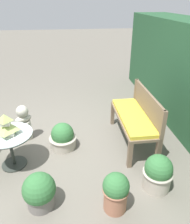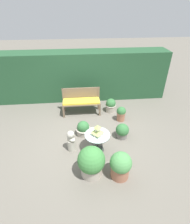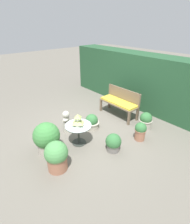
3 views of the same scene
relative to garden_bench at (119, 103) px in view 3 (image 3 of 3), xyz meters
The scene contains 13 objects.
ground 1.31m from the garden_bench, 86.48° to the right, with size 30.00×30.00×0.00m, color #666056.
foliage_hedge_back 1.33m from the garden_bench, 86.48° to the left, with size 6.40×0.86×1.81m, color #234C2D.
garden_bench is the anchor object (origin of this frame).
bench_backrest 0.29m from the garden_bench, 90.00° to the left, with size 1.27×0.06×0.87m.
patio_table 1.87m from the garden_bench, 79.06° to the right, with size 0.64×0.64×0.53m.
pagoda_birdhouse 1.88m from the garden_bench, 79.06° to the right, with size 0.26×0.26×0.30m.
garden_bust 1.79m from the garden_bench, 100.18° to the right, with size 0.29×0.32×0.61m.
potted_plant_table_near 2.57m from the garden_bench, 86.78° to the right, with size 0.61×0.61×0.76m.
potted_plant_bench_right 1.04m from the garden_bench, ahead, with size 0.37×0.37×0.48m.
potted_plant_hedge_corner 1.16m from the garden_bench, 89.25° to the right, with size 0.44×0.44×0.43m.
potted_plant_path_edge 1.79m from the garden_bench, 51.19° to the right, with size 0.38×0.38×0.44m.
potted_plant_table_far 1.38m from the garden_bench, 23.36° to the right, with size 0.30×0.30×0.49m.
potted_plant_bench_left 2.79m from the garden_bench, 73.96° to the right, with size 0.48×0.48×0.67m.
Camera 3 is at (3.25, -2.62, 2.75)m, focal length 28.00 mm.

